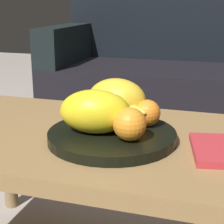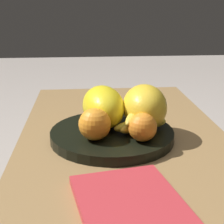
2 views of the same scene
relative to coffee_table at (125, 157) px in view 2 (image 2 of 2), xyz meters
name	(u,v)px [view 2 (image 2 of 2)]	position (x,y,z in m)	size (l,w,h in m)	color
coffee_table	(125,157)	(0.00, 0.00, 0.00)	(1.09, 0.56, 0.43)	olive
fruit_bowl	(112,135)	(-0.01, -0.03, 0.06)	(0.32, 0.32, 0.03)	black
melon_large_front	(145,107)	(-0.03, 0.05, 0.13)	(0.16, 0.12, 0.12)	yellow
melon_smaller_beside	(103,106)	(-0.05, -0.05, 0.13)	(0.17, 0.11, 0.11)	yellow
orange_front	(95,124)	(0.05, -0.08, 0.11)	(0.08, 0.08, 0.08)	orange
orange_left	(143,127)	(0.06, 0.03, 0.11)	(0.07, 0.07, 0.07)	orange
banana_bunch	(139,121)	(0.00, 0.04, 0.10)	(0.15, 0.15, 0.06)	yellow
magazine	(132,208)	(0.31, -0.03, 0.06)	(0.25, 0.18, 0.02)	#BE3038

